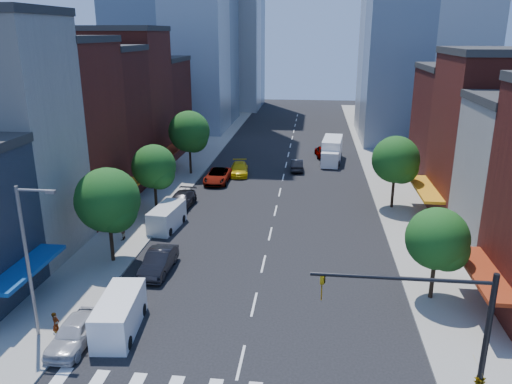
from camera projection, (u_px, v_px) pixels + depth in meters
ground at (241, 362)px, 26.68m from camera, size 220.00×220.00×0.00m
sidewalk_left at (191, 165)px, 65.87m from camera, size 5.00×120.00×0.15m
sidewalk_right at (384, 171)px, 63.14m from camera, size 5.00×120.00×0.15m
bldg_left_2 at (47, 133)px, 45.93m from camera, size 12.00×9.00×16.00m
bldg_left_3 at (87, 123)px, 54.13m from camera, size 12.00×8.00×15.00m
bldg_left_4 at (116, 103)px, 61.86m from camera, size 12.00×9.00×17.00m
bldg_left_5 at (143, 108)px, 71.46m from camera, size 12.00×10.00×13.00m
bldg_right_2 at (509, 141)px, 44.80m from camera, size 12.00×10.00×15.00m
bldg_right_3 at (474, 131)px, 54.57m from camera, size 12.00×10.00×13.00m
traffic_signal at (468, 363)px, 20.07m from camera, size 7.24×2.24×8.00m
streetlight at (30, 254)px, 27.31m from camera, size 2.25×0.25×9.00m
tree_left_near at (109, 203)px, 36.77m from camera, size 4.80×4.80×7.30m
tree_left_mid at (155, 168)px, 47.28m from camera, size 4.20×4.20×6.65m
tree_left_far at (190, 133)px, 60.32m from camera, size 5.00×5.00×7.75m
tree_right_near at (440, 241)px, 31.63m from camera, size 4.00×4.00×6.20m
tree_right_far at (397, 162)px, 48.45m from camera, size 4.60×4.60×7.20m
parked_car_front at (74, 332)px, 27.95m from camera, size 1.89×4.65×1.58m
parked_car_second at (159, 262)px, 36.50m from camera, size 1.77×4.98×1.64m
parked_car_third at (218, 176)px, 58.46m from camera, size 2.73×5.77×1.59m
parked_car_rear at (181, 201)px, 49.95m from camera, size 2.46×5.40×1.53m
cargo_van_near at (119, 316)px, 29.07m from camera, size 2.55×5.31×2.18m
cargo_van_far at (166, 218)px, 44.58m from camera, size 2.42×5.02×2.07m
taxi at (239, 169)px, 61.65m from camera, size 2.71×5.34×1.48m
traffic_car_oncoming at (297, 165)px, 63.56m from camera, size 1.76×4.48×1.45m
traffic_car_far at (323, 151)px, 70.60m from camera, size 2.47×4.93×1.61m
box_truck at (332, 151)px, 67.47m from camera, size 3.11×8.13×3.20m
pedestrian_near at (56, 324)px, 28.49m from camera, size 0.47×0.62×1.53m
pedestrian_far at (122, 231)px, 41.84m from camera, size 0.62×0.78×1.53m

